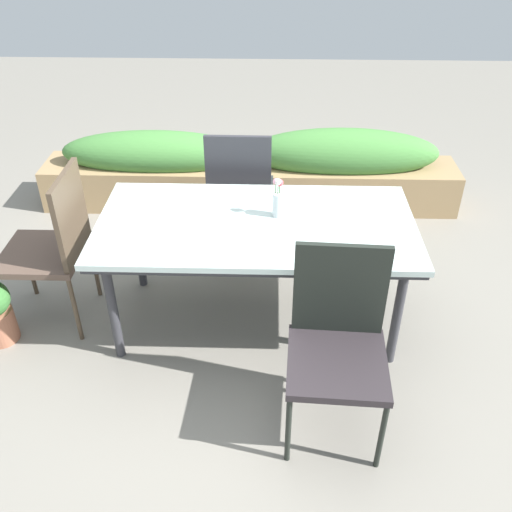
# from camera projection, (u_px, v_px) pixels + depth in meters

# --- Properties ---
(ground_plane) EXTENTS (12.00, 12.00, 0.00)m
(ground_plane) POSITION_uv_depth(u_px,v_px,m) (241.00, 314.00, 3.66)
(ground_plane) COLOR gray
(dining_table) EXTENTS (1.83, 0.92, 0.73)m
(dining_table) POSITION_uv_depth(u_px,v_px,m) (256.00, 230.00, 3.25)
(dining_table) COLOR #B2C6C1
(dining_table) RESTS_ON ground
(chair_near_right) EXTENTS (0.50, 0.50, 0.99)m
(chair_near_right) POSITION_uv_depth(u_px,v_px,m) (338.00, 337.00, 2.69)
(chair_near_right) COLOR #2C272A
(chair_near_right) RESTS_ON ground
(chair_far_side) EXTENTS (0.47, 0.47, 0.99)m
(chair_far_side) POSITION_uv_depth(u_px,v_px,m) (240.00, 187.00, 3.93)
(chair_far_side) COLOR #252929
(chair_far_side) RESTS_ON ground
(chair_end_left) EXTENTS (0.48, 0.48, 1.01)m
(chair_end_left) POSITION_uv_depth(u_px,v_px,m) (54.00, 242.00, 3.33)
(chair_end_left) COLOR brown
(chair_end_left) RESTS_ON ground
(flower_vase) EXTENTS (0.06, 0.06, 0.24)m
(flower_vase) POSITION_uv_depth(u_px,v_px,m) (278.00, 199.00, 3.21)
(flower_vase) COLOR silver
(flower_vase) RESTS_ON dining_table
(planter_box) EXTENTS (3.47, 0.47, 0.68)m
(planter_box) POSITION_uv_depth(u_px,v_px,m) (251.00, 170.00, 4.71)
(planter_box) COLOR #9E7F56
(planter_box) RESTS_ON ground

